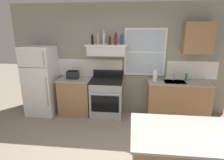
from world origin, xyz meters
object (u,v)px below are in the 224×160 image
object	(u,v)px
paper_towel_roll	(155,75)
dish_soap_bottle	(186,77)
stove_range	(107,97)
bottle_balsamic_dark	(92,40)
bottle_red_label_wine	(116,39)
refrigerator	(41,81)
bottle_blue_liqueur	(122,40)
bottle_brown_stout	(110,41)
bottle_clear_tall	(104,38)
toaster	(73,75)
bottle_rose_pink	(98,39)

from	to	relation	value
paper_towel_roll	dish_soap_bottle	xyz separation A→B (m)	(0.73, 0.10, -0.04)
paper_towel_roll	stove_range	bearing A→B (deg)	-178.13
bottle_balsamic_dark	bottle_red_label_wine	distance (m)	0.54
bottle_balsamic_dark	dish_soap_bottle	distance (m)	2.37
refrigerator	dish_soap_bottle	bearing A→B (deg)	2.60
stove_range	bottle_blue_liqueur	distance (m)	1.44
refrigerator	stove_range	distance (m)	1.69
refrigerator	bottle_brown_stout	size ratio (longest dim) A/B	7.77
bottle_clear_tall	paper_towel_roll	xyz separation A→B (m)	(1.22, -0.10, -0.84)
dish_soap_bottle	paper_towel_roll	bearing A→B (deg)	-172.23
toaster	dish_soap_bottle	xyz separation A→B (m)	(2.73, 0.10, -0.01)
refrigerator	stove_range	size ratio (longest dim) A/B	1.56
stove_range	paper_towel_roll	xyz separation A→B (m)	(1.15, 0.04, 0.58)
refrigerator	bottle_rose_pink	distance (m)	1.77
bottle_balsamic_dark	bottle_brown_stout	distance (m)	0.41
bottle_brown_stout	bottle_blue_liqueur	size ratio (longest dim) A/B	0.83
bottle_balsamic_dark	dish_soap_bottle	world-z (taller)	bottle_balsamic_dark
stove_range	dish_soap_bottle	xyz separation A→B (m)	(1.88, 0.14, 0.54)
bottle_clear_tall	paper_towel_roll	size ratio (longest dim) A/B	1.19
bottle_brown_stout	bottle_blue_liqueur	xyz separation A→B (m)	(0.27, 0.11, 0.02)
bottle_rose_pink	bottle_brown_stout	xyz separation A→B (m)	(0.29, -0.05, -0.03)
stove_range	bottle_red_label_wine	size ratio (longest dim) A/B	3.78
dish_soap_bottle	bottle_rose_pink	bearing A→B (deg)	-178.58
bottle_brown_stout	bottle_blue_liqueur	distance (m)	0.29
bottle_clear_tall	bottle_red_label_wine	xyz separation A→B (m)	(0.29, -0.07, -0.01)
toaster	bottle_balsamic_dark	world-z (taller)	bottle_balsamic_dark
paper_towel_roll	dish_soap_bottle	size ratio (longest dim) A/B	1.50
bottle_rose_pink	paper_towel_roll	xyz separation A→B (m)	(1.36, -0.05, -0.83)
refrigerator	bottle_clear_tall	xyz separation A→B (m)	(1.57, 0.16, 1.03)
bottle_balsamic_dark	paper_towel_roll	distance (m)	1.69
bottle_clear_tall	bottle_red_label_wine	bearing A→B (deg)	-14.05
toaster	bottle_red_label_wine	bearing A→B (deg)	1.42
bottle_clear_tall	dish_soap_bottle	distance (m)	2.15
bottle_clear_tall	dish_soap_bottle	bearing A→B (deg)	-0.06
bottle_red_label_wine	dish_soap_bottle	size ratio (longest dim) A/B	1.60
refrigerator	bottle_blue_liqueur	size ratio (longest dim) A/B	6.46
refrigerator	bottle_rose_pink	bearing A→B (deg)	4.32
bottle_clear_tall	bottle_red_label_wine	world-z (taller)	bottle_clear_tall
stove_range	paper_towel_roll	size ratio (longest dim) A/B	4.04
stove_range	refrigerator	bearing A→B (deg)	-179.21
stove_range	bottle_clear_tall	bearing A→B (deg)	119.29
toaster	bottle_brown_stout	xyz separation A→B (m)	(0.92, -0.00, 0.83)
bottle_balsamic_dark	paper_towel_roll	bearing A→B (deg)	-0.51
refrigerator	paper_towel_roll	bearing A→B (deg)	1.23
toaster	stove_range	distance (m)	1.01
paper_towel_roll	dish_soap_bottle	bearing A→B (deg)	7.77
bottle_balsamic_dark	dish_soap_bottle	xyz separation A→B (m)	(2.22, 0.09, -0.85)
refrigerator	toaster	xyz separation A→B (m)	(0.80, 0.06, 0.16)
bottle_balsamic_dark	stove_range	bearing A→B (deg)	-8.56
bottle_blue_liqueur	dish_soap_bottle	bearing A→B (deg)	-0.44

